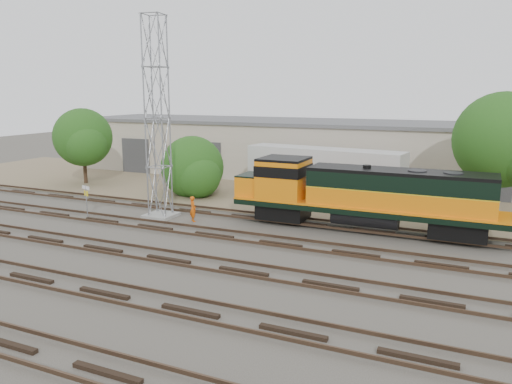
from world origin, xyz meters
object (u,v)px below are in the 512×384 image
at_px(signal_tower, 157,122).
at_px(semi_trailer, 327,167).
at_px(locomotive, 361,194).
at_px(worker, 193,209).

xyz_separation_m(signal_tower, semi_trailer, (8.05, 10.26, -3.75)).
distance_m(signal_tower, semi_trailer, 13.57).
bearing_deg(semi_trailer, signal_tower, -120.66).
xyz_separation_m(locomotive, semi_trailer, (-4.42, 8.24, 0.18)).
distance_m(worker, semi_trailer, 11.88).
bearing_deg(semi_trailer, worker, -110.63).
bearing_deg(signal_tower, locomotive, 9.19).
relative_size(worker, semi_trailer, 0.13).
relative_size(locomotive, worker, 9.77).
distance_m(locomotive, signal_tower, 13.23).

